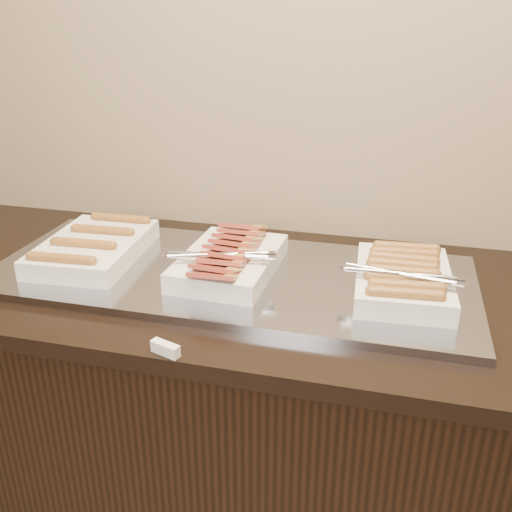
{
  "coord_description": "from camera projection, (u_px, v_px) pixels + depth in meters",
  "views": [
    {
      "loc": [
        0.38,
        0.89,
        1.53
      ],
      "look_at": [
        0.06,
        2.13,
        0.97
      ],
      "focal_mm": 40.0,
      "sensor_mm": 36.0,
      "label": 1
    }
  ],
  "objects": [
    {
      "name": "label_holder",
      "position": [
        165.0,
        349.0,
        1.12
      ],
      "size": [
        0.07,
        0.04,
        0.02
      ],
      "primitive_type": "cube",
      "rotation": [
        0.0,
        0.0,
        -0.32
      ],
      "color": "silver",
      "rests_on": "counter"
    },
    {
      "name": "dish_right",
      "position": [
        403.0,
        278.0,
        1.32
      ],
      "size": [
        0.26,
        0.33,
        0.08
      ],
      "rotation": [
        0.0,
        0.0,
        0.05
      ],
      "color": "silver",
      "rests_on": "warming_tray"
    },
    {
      "name": "counter",
      "position": [
        235.0,
        421.0,
        1.62
      ],
      "size": [
        2.06,
        0.76,
        0.9
      ],
      "color": "black",
      "rests_on": "ground"
    },
    {
      "name": "dish_left",
      "position": [
        94.0,
        247.0,
        1.51
      ],
      "size": [
        0.26,
        0.37,
        0.07
      ],
      "rotation": [
        0.0,
        0.0,
        0.06
      ],
      "color": "silver",
      "rests_on": "warming_tray"
    },
    {
      "name": "dish_center",
      "position": [
        229.0,
        259.0,
        1.41
      ],
      "size": [
        0.27,
        0.35,
        0.09
      ],
      "rotation": [
        0.0,
        0.0,
        -0.04
      ],
      "color": "silver",
      "rests_on": "warming_tray"
    },
    {
      "name": "warming_tray",
      "position": [
        230.0,
        275.0,
        1.44
      ],
      "size": [
        1.2,
        0.5,
        0.02
      ],
      "primitive_type": "cube",
      "color": "#9597A2",
      "rests_on": "counter"
    }
  ]
}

